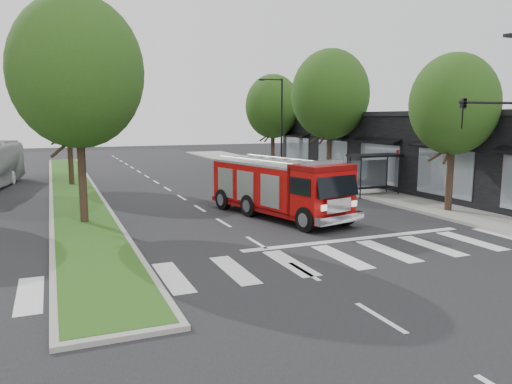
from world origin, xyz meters
The scene contains 12 objects.
ground centered at (0.00, 0.00, 0.00)m, with size 140.00×140.00×0.00m, color black.
sidewalk_right centered at (12.50, 10.00, 0.07)m, with size 5.00×80.00×0.15m, color gray.
median centered at (-6.00, 18.00, 0.08)m, with size 3.00×50.00×0.15m.
storefront_row centered at (17.00, 10.00, 2.50)m, with size 8.00×30.00×5.00m, color black.
bus_shelter centered at (11.20, 8.15, 2.04)m, with size 3.20×1.60×2.61m.
tree_right_near centered at (11.50, 2.00, 5.51)m, with size 4.40×4.40×8.05m.
tree_right_mid centered at (11.50, 14.00, 6.49)m, with size 5.60×5.60×9.72m.
tree_right_far centered at (11.50, 24.00, 5.84)m, with size 5.00×5.00×8.73m.
tree_median_near centered at (-6.00, 6.00, 6.81)m, with size 5.80×5.80×10.16m.
tree_median_far centered at (-6.00, 20.00, 6.49)m, with size 5.60×5.60×9.72m.
streetlight_right_far centered at (10.35, 20.00, 4.48)m, with size 2.11×0.20×8.00m.
fire_engine centered at (2.99, 4.36, 1.43)m, with size 4.51×8.98×2.99m.
Camera 1 is at (-7.23, -17.58, 4.85)m, focal length 35.00 mm.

